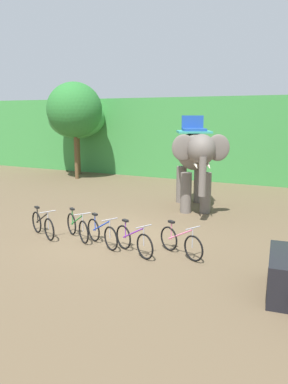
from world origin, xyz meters
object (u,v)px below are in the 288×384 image
at_px(bike_black, 43,225).
at_px(bike_green, 77,227).
at_px(bike_pink, 181,242).
at_px(elephant, 195,156).
at_px(bike_purple, 134,241).
at_px(tree_center_left, 77,119).
at_px(tree_center_right, 75,110).
at_px(bike_blue, 102,233).

height_order(bike_black, bike_green, same).
bearing_deg(bike_pink, elephant, 104.80).
bearing_deg(bike_purple, elephant, 91.43).
distance_m(elephant, bike_black, 6.60).
relative_size(tree_center_left, bike_black, 3.12).
xyz_separation_m(tree_center_left, elephant, (9.72, -5.57, -1.35)).
bearing_deg(elephant, bike_purple, -88.57).
bearing_deg(bike_green, tree_center_left, 125.44).
height_order(tree_center_right, bike_green, tree_center_right).
xyz_separation_m(bike_green, bike_pink, (3.41, 0.05, 0.00)).
bearing_deg(elephant, tree_center_left, 150.16).
bearing_deg(bike_green, bike_blue, -11.11).
xyz_separation_m(bike_black, bike_pink, (4.54, 0.34, 0.00)).
relative_size(tree_center_right, bike_pink, 3.68).
bearing_deg(bike_purple, tree_center_left, 131.42).
xyz_separation_m(tree_center_right, bike_purple, (8.91, -9.68, -3.69)).
distance_m(bike_green, bike_blue, 1.05).
distance_m(elephant, bike_blue, 5.80).
xyz_separation_m(bike_black, bike_purple, (3.32, -0.11, 0.00)).
distance_m(elephant, bike_green, 5.88).
relative_size(elephant, bike_green, 2.82).
distance_m(elephant, bike_purple, 5.89).
bearing_deg(tree_center_left, bike_green, -54.56).
xyz_separation_m(elephant, bike_pink, (1.36, -5.16, -1.82)).
bearing_deg(bike_purple, bike_pink, 19.97).
relative_size(tree_center_left, tree_center_right, 0.85).
bearing_deg(bike_black, tree_center_right, 120.29).
xyz_separation_m(elephant, bike_purple, (0.14, -5.60, -1.82)).
height_order(tree_center_right, bike_pink, tree_center_right).
xyz_separation_m(tree_center_left, tree_center_right, (0.95, -1.49, 0.52)).
xyz_separation_m(elephant, bike_black, (-3.18, -5.49, -1.82)).
bearing_deg(bike_black, bike_pink, 4.26).
xyz_separation_m(tree_center_left, bike_blue, (8.70, -10.98, -3.17)).
bearing_deg(elephant, bike_blue, -100.68).
relative_size(bike_blue, bike_purple, 0.99).
distance_m(bike_black, bike_purple, 3.32).
distance_m(bike_green, bike_pink, 3.41).
xyz_separation_m(bike_green, bike_blue, (1.03, -0.20, 0.00)).
xyz_separation_m(bike_black, bike_green, (1.13, 0.29, 0.00)).
height_order(tree_center_left, bike_green, tree_center_left).
height_order(tree_center_right, bike_purple, tree_center_right).
bearing_deg(tree_center_right, elephant, -24.95).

